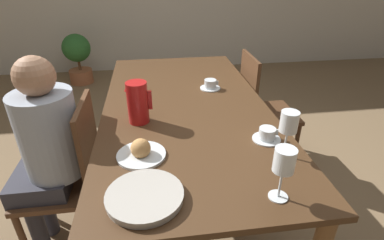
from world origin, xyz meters
name	(u,v)px	position (x,y,z in m)	size (l,w,h in m)	color
ground_plane	(186,201)	(0.00, 0.00, 0.00)	(20.00, 20.00, 0.00)	#7F6647
dining_table	(186,118)	(0.00, 0.00, 0.68)	(0.97, 1.93, 0.77)	#472D19
chair_person_side	(72,175)	(-0.67, -0.22, 0.48)	(0.42, 0.42, 0.92)	#51331E
chair_opposite	(261,108)	(0.67, 0.46, 0.48)	(0.42, 0.42, 0.92)	#51331E
person_seated	(46,146)	(-0.76, -0.23, 0.69)	(0.39, 0.41, 1.17)	#33333D
red_pitcher	(138,102)	(-0.27, -0.17, 0.89)	(0.14, 0.11, 0.23)	red
wine_glass_water	(289,124)	(0.37, -0.59, 0.94)	(0.08, 0.08, 0.22)	white
wine_glass_juice	(284,163)	(0.25, -0.84, 0.93)	(0.08, 0.08, 0.21)	white
teacup_near_person	(267,135)	(0.34, -0.45, 0.80)	(0.14, 0.14, 0.06)	silver
teacup_across	(210,85)	(0.20, 0.23, 0.80)	(0.14, 0.14, 0.06)	silver
serving_tray	(145,196)	(-0.24, -0.78, 0.79)	(0.29, 0.29, 0.03)	#B7B2A8
bread_plate	(141,151)	(-0.26, -0.50, 0.80)	(0.22, 0.22, 0.09)	silver
potted_plant	(78,56)	(-1.18, 2.55, 0.39)	(0.37, 0.37, 0.68)	#A8603D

